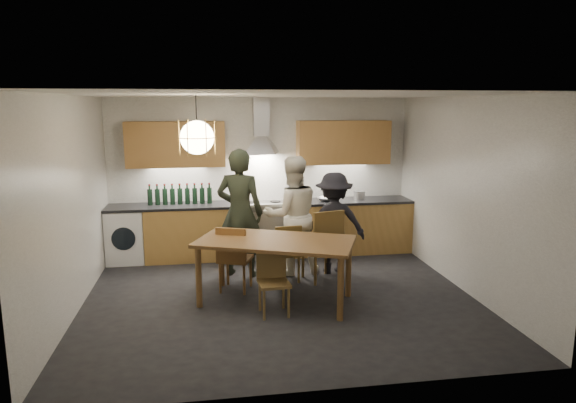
{
  "coord_description": "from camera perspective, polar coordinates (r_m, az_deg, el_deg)",
  "views": [
    {
      "loc": [
        -0.89,
        -6.3,
        2.49
      ],
      "look_at": [
        0.17,
        0.4,
        1.2
      ],
      "focal_mm": 32.0,
      "sensor_mm": 36.0,
      "label": 1
    }
  ],
  "objects": [
    {
      "name": "wall_fixtures",
      "position": [
        8.43,
        -2.94,
        6.56
      ],
      "size": [
        4.3,
        0.54,
        1.1
      ],
      "color": "tan",
      "rests_on": "ground"
    },
    {
      "name": "chair_front",
      "position": [
        6.23,
        -1.71,
        -8.24
      ],
      "size": [
        0.39,
        0.39,
        0.8
      ],
      "rotation": [
        0.0,
        0.0,
        0.07
      ],
      "color": "brown",
      "rests_on": "ground"
    },
    {
      "name": "range_stove",
      "position": [
        8.54,
        -2.76,
        -3.12
      ],
      "size": [
        0.9,
        0.6,
        0.92
      ],
      "color": "silver",
      "rests_on": "ground"
    },
    {
      "name": "person_mid",
      "position": [
        7.55,
        0.45,
        -1.55
      ],
      "size": [
        0.91,
        0.74,
        1.76
      ],
      "primitive_type": "imported",
      "rotation": [
        0.0,
        0.0,
        3.23
      ],
      "color": "silver",
      "rests_on": "ground"
    },
    {
      "name": "dining_table",
      "position": [
        6.48,
        -1.39,
        -5.08
      ],
      "size": [
        2.15,
        1.63,
        0.82
      ],
      "rotation": [
        0.0,
        0.0,
        -0.39
      ],
      "color": "brown",
      "rests_on": "ground"
    },
    {
      "name": "counter_run",
      "position": [
        8.54,
        -2.6,
        -3.05
      ],
      "size": [
        5.0,
        0.62,
        0.9
      ],
      "color": "tan",
      "rests_on": "ground"
    },
    {
      "name": "chair_back_left",
      "position": [
        6.89,
        -6.08,
        -5.91
      ],
      "size": [
        0.53,
        0.53,
        0.91
      ],
      "rotation": [
        0.0,
        0.0,
        2.79
      ],
      "color": "brown",
      "rests_on": "ground"
    },
    {
      "name": "room_shell",
      "position": [
        6.41,
        -0.94,
        3.75
      ],
      "size": [
        5.02,
        4.52,
        2.61
      ],
      "color": "white",
      "rests_on": "ground"
    },
    {
      "name": "mixing_bowl",
      "position": [
        8.55,
        4.17,
        0.26
      ],
      "size": [
        0.35,
        0.35,
        0.07
      ],
      "primitive_type": "imported",
      "rotation": [
        0.0,
        0.0,
        -0.41
      ],
      "color": "silver",
      "rests_on": "counter_run"
    },
    {
      "name": "person_right",
      "position": [
        7.65,
        5.09,
        -2.39
      ],
      "size": [
        0.98,
        0.57,
        1.51
      ],
      "primitive_type": "imported",
      "rotation": [
        0.0,
        0.0,
        3.13
      ],
      "color": "black",
      "rests_on": "ground"
    },
    {
      "name": "ground",
      "position": [
        6.83,
        -0.9,
        -10.61
      ],
      "size": [
        5.0,
        5.0,
        0.0
      ],
      "primitive_type": "plane",
      "color": "black",
      "rests_on": "ground"
    },
    {
      "name": "person_left",
      "position": [
        7.47,
        -5.36,
        -1.28
      ],
      "size": [
        0.79,
        0.65,
        1.87
      ],
      "primitive_type": "imported",
      "rotation": [
        0.0,
        0.0,
        2.8
      ],
      "color": "black",
      "rests_on": "ground"
    },
    {
      "name": "chair_back_right",
      "position": [
        7.25,
        4.07,
        -4.38
      ],
      "size": [
        0.58,
        0.58,
        1.04
      ],
      "rotation": [
        0.0,
        0.0,
        3.42
      ],
      "color": "brown",
      "rests_on": "ground"
    },
    {
      "name": "stock_pot",
      "position": [
        8.78,
        7.92,
        0.67
      ],
      "size": [
        0.2,
        0.2,
        0.13
      ],
      "primitive_type": "cylinder",
      "rotation": [
        0.0,
        0.0,
        -0.06
      ],
      "color": "silver",
      "rests_on": "counter_run"
    },
    {
      "name": "wine_bottles",
      "position": [
        8.43,
        -11.92,
        0.82
      ],
      "size": [
        1.02,
        0.08,
        0.33
      ],
      "color": "black",
      "rests_on": "counter_run"
    },
    {
      "name": "chair_back_mid",
      "position": [
        7.24,
        -0.12,
        -5.35
      ],
      "size": [
        0.4,
        0.4,
        0.84
      ],
      "rotation": [
        0.0,
        0.0,
        3.22
      ],
      "color": "brown",
      "rests_on": "ground"
    },
    {
      "name": "pendant_lamp",
      "position": [
        6.21,
        -10.07,
        7.01
      ],
      "size": [
        0.43,
        0.43,
        0.7
      ],
      "color": "black",
      "rests_on": "ground"
    }
  ]
}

